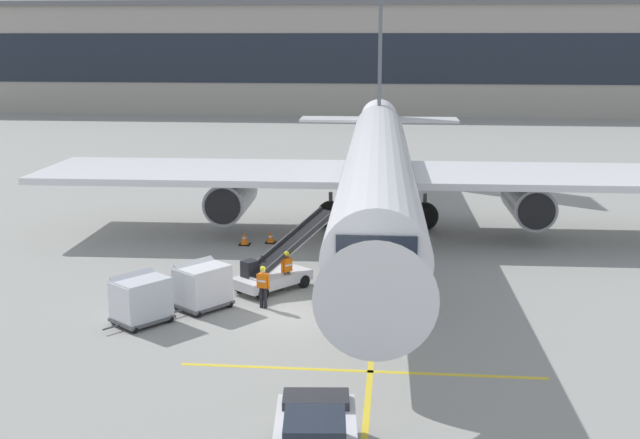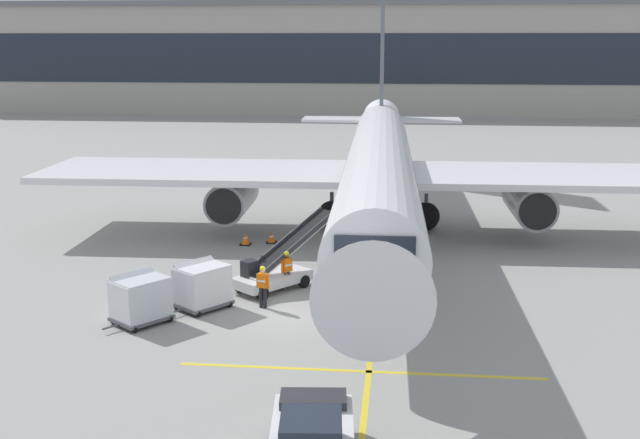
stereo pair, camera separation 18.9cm
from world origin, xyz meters
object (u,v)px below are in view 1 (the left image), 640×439
at_px(ground_crew_by_loader, 287,268).
at_px(baggage_cart_lead, 202,284).
at_px(baggage_cart_second, 140,298).
at_px(safety_cone_wingtip, 271,238).
at_px(ground_crew_by_carts, 263,284).
at_px(safety_cone_engine_keepout, 245,239).
at_px(parked_airplane, 378,166).
at_px(ground_crew_marshaller, 205,277).
at_px(belt_loader, 276,269).

bearing_deg(ground_crew_by_loader, baggage_cart_lead, -139.35).
height_order(baggage_cart_second, ground_crew_by_loader, baggage_cart_second).
relative_size(ground_crew_by_loader, safety_cone_wingtip, 2.88).
bearing_deg(ground_crew_by_carts, safety_cone_engine_keepout, 105.11).
relative_size(baggage_cart_second, safety_cone_engine_keepout, 4.03).
height_order(parked_airplane, ground_crew_by_loader, parked_airplane).
height_order(parked_airplane, baggage_cart_second, parked_airplane).
distance_m(baggage_cart_second, ground_crew_by_loader, 6.74).
relative_size(ground_crew_by_loader, safety_cone_engine_keepout, 2.66).
height_order(ground_crew_by_loader, ground_crew_by_carts, same).
bearing_deg(parked_airplane, baggage_cart_lead, -116.54).
bearing_deg(safety_cone_wingtip, safety_cone_engine_keepout, -157.51).
distance_m(baggage_cart_second, safety_cone_engine_keepout, 12.12).
height_order(ground_crew_by_carts, ground_crew_marshaller, same).
height_order(parked_airplane, safety_cone_wingtip, parked_airplane).
bearing_deg(baggage_cart_second, safety_cone_engine_keepout, 81.91).
distance_m(ground_crew_by_carts, safety_cone_wingtip, 10.44).
relative_size(ground_crew_by_loader, ground_crew_marshaller, 1.00).
xyz_separation_m(ground_crew_by_loader, safety_cone_engine_keepout, (-3.28, 7.44, -0.68)).
bearing_deg(safety_cone_wingtip, ground_crew_by_carts, -82.54).
bearing_deg(ground_crew_marshaller, belt_loader, 33.77).
height_order(ground_crew_by_carts, safety_cone_wingtip, ground_crew_by_carts).
relative_size(ground_crew_by_carts, safety_cone_wingtip, 2.88).
bearing_deg(baggage_cart_second, ground_crew_marshaller, 59.12).
bearing_deg(parked_airplane, safety_cone_engine_keepout, -154.77).
bearing_deg(parked_airplane, safety_cone_wingtip, -154.15).
bearing_deg(safety_cone_engine_keepout, ground_crew_by_carts, -74.89).
bearing_deg(ground_crew_marshaller, baggage_cart_lead, -82.60).
relative_size(baggage_cart_lead, ground_crew_marshaller, 1.51).
relative_size(belt_loader, safety_cone_wingtip, 8.05).
relative_size(ground_crew_by_carts, safety_cone_engine_keepout, 2.66).
bearing_deg(ground_crew_by_carts, ground_crew_by_loader, 74.91).
distance_m(parked_airplane, ground_crew_marshaller, 14.28).
bearing_deg(ground_crew_by_loader, baggage_cart_second, -137.66).
xyz_separation_m(ground_crew_by_carts, ground_crew_marshaller, (-2.58, 0.77, 0.00)).
bearing_deg(safety_cone_engine_keepout, belt_loader, -69.00).
relative_size(baggage_cart_lead, safety_cone_engine_keepout, 4.03).
xyz_separation_m(belt_loader, ground_crew_marshaller, (-2.70, -1.81, 0.12)).
xyz_separation_m(baggage_cart_second, ground_crew_by_carts, (4.35, 2.19, -0.00)).
bearing_deg(parked_airplane, ground_crew_by_carts, -107.91).
bearing_deg(baggage_cart_second, baggage_cart_lead, 44.89).
height_order(ground_crew_marshaller, safety_cone_wingtip, ground_crew_marshaller).
xyz_separation_m(baggage_cart_lead, safety_cone_wingtip, (1.09, 10.61, -0.71)).
relative_size(safety_cone_engine_keepout, safety_cone_wingtip, 1.08).
relative_size(baggage_cart_lead, safety_cone_wingtip, 4.36).
bearing_deg(ground_crew_by_loader, ground_crew_by_carts, -105.09).
bearing_deg(ground_crew_marshaller, safety_cone_engine_keepout, 90.43).
height_order(ground_crew_by_loader, ground_crew_marshaller, same).
distance_m(parked_airplane, belt_loader, 11.58).
bearing_deg(ground_crew_marshaller, ground_crew_by_loader, 26.18).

